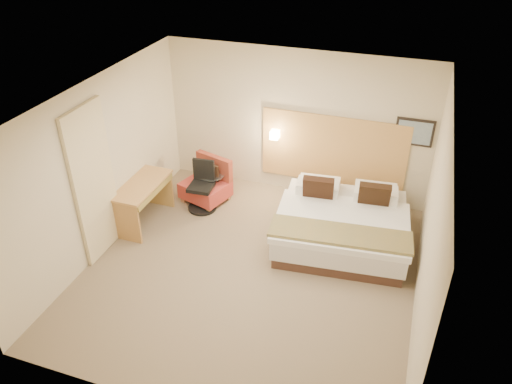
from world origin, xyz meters
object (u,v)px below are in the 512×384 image
(lounge_chair, at_px, (207,184))
(desk, at_px, (143,192))
(desk_chair, at_px, (202,190))
(bed, at_px, (342,223))
(side_table, at_px, (212,186))

(lounge_chair, xyz_separation_m, desk, (-0.71, -1.01, 0.28))
(desk, distance_m, desk_chair, 1.06)
(desk_chair, bearing_deg, lounge_chair, 95.38)
(bed, relative_size, lounge_chair, 2.38)
(side_table, height_order, desk, desk)
(lounge_chair, relative_size, desk_chair, 1.03)
(bed, xyz_separation_m, side_table, (-2.48, 0.47, -0.03))
(desk, xyz_separation_m, desk_chair, (0.74, 0.72, -0.23))
(side_table, height_order, desk_chair, desk_chair)
(desk, bearing_deg, desk_chair, 44.27)
(lounge_chair, relative_size, side_table, 1.76)
(desk, height_order, desk_chair, desk_chair)
(desk, bearing_deg, side_table, 52.35)
(bed, distance_m, side_table, 2.52)
(bed, distance_m, lounge_chair, 2.60)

